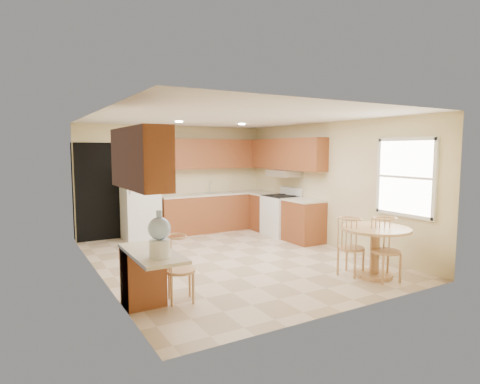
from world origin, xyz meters
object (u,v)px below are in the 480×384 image
stove (281,215)px  chair_desk (183,263)px  water_crock (160,236)px  chair_table_a (355,242)px  refrigerator (140,201)px  dining_table (375,245)px  chair_table_b (391,244)px

stove → chair_desk: bearing=-142.0°
chair_desk → water_crock: size_ratio=1.65×
stove → chair_table_a: size_ratio=1.21×
chair_table_a → water_crock: 3.19m
refrigerator → chair_desk: size_ratio=1.95×
refrigerator → dining_table: bearing=-61.8°
dining_table → refrigerator: bearing=118.2°
stove → refrigerator: bearing=157.0°
dining_table → chair_table_a: (-0.25, 0.16, 0.04)m
chair_table_a → chair_table_b: 0.53m
refrigerator → stove: bearing=-23.0°
dining_table → chair_table_a: bearing=146.6°
stove → dining_table: stove is taller
chair_table_b → chair_desk: chair_table_b is taller
chair_table_b → dining_table: bearing=-75.7°
stove → chair_desk: size_ratio=1.27×
dining_table → chair_table_b: size_ratio=1.12×
chair_table_b → water_crock: size_ratio=1.80×
refrigerator → chair_desk: bearing=-98.7°
chair_table_a → water_crock: bearing=-104.7°
dining_table → chair_table_b: chair_table_b is taller
dining_table → chair_table_b: (0.00, -0.30, 0.06)m
stove → dining_table: bearing=-99.4°
chair_desk → water_crock: (-0.45, -0.46, 0.48)m
dining_table → chair_desk: chair_desk is taller
chair_table_a → water_crock: (-3.15, -0.16, 0.46)m
stove → dining_table: (-0.52, -3.17, 0.03)m
dining_table → chair_table_a: chair_table_a is taller
stove → chair_table_b: size_ratio=1.17×
chair_table_a → chair_table_b: chair_table_b is taller
chair_table_a → water_crock: water_crock is taller
chair_table_a → chair_table_b: bearing=10.6°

